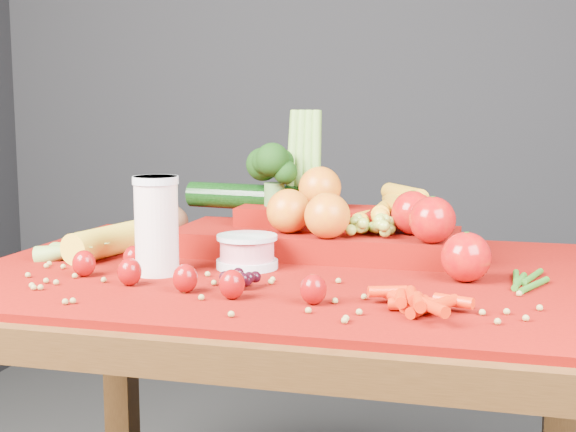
% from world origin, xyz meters
% --- Properties ---
extents(table, '(1.10, 0.80, 0.75)m').
position_xyz_m(table, '(0.00, 0.00, 0.66)').
color(table, '#341D0B').
rests_on(table, ground).
extents(red_cloth, '(1.05, 0.75, 0.01)m').
position_xyz_m(red_cloth, '(0.00, 0.00, 0.76)').
color(red_cloth, '#6E0903').
rests_on(red_cloth, table).
extents(milk_glass, '(0.08, 0.08, 0.16)m').
position_xyz_m(milk_glass, '(-0.19, -0.09, 0.85)').
color(milk_glass, beige).
rests_on(milk_glass, red_cloth).
extents(yogurt_bowl, '(0.11, 0.11, 0.06)m').
position_xyz_m(yogurt_bowl, '(-0.06, -0.01, 0.79)').
color(yogurt_bowl, silver).
rests_on(yogurt_bowl, red_cloth).
extents(strawberry_scatter, '(0.44, 0.18, 0.05)m').
position_xyz_m(strawberry_scatter, '(-0.13, -0.17, 0.79)').
color(strawberry_scatter, '#801100').
rests_on(strawberry_scatter, red_cloth).
extents(dark_grape_cluster, '(0.06, 0.05, 0.03)m').
position_xyz_m(dark_grape_cluster, '(-0.03, -0.15, 0.78)').
color(dark_grape_cluster, black).
rests_on(dark_grape_cluster, red_cloth).
extents(soybean_scatter, '(0.84, 0.24, 0.01)m').
position_xyz_m(soybean_scatter, '(0.00, -0.20, 0.77)').
color(soybean_scatter, olive).
rests_on(soybean_scatter, red_cloth).
extents(corn_ear, '(0.21, 0.25, 0.06)m').
position_xyz_m(corn_ear, '(-0.37, -0.01, 0.78)').
color(corn_ear, yellow).
rests_on(corn_ear, red_cloth).
extents(potato, '(0.11, 0.08, 0.07)m').
position_xyz_m(potato, '(-0.32, 0.24, 0.80)').
color(potato, '#53331B').
rests_on(potato, red_cloth).
extents(baby_carrot_pile, '(0.18, 0.18, 0.03)m').
position_xyz_m(baby_carrot_pile, '(0.24, -0.23, 0.78)').
color(baby_carrot_pile, red).
rests_on(baby_carrot_pile, red_cloth).
extents(green_bean_pile, '(0.14, 0.12, 0.01)m').
position_xyz_m(green_bean_pile, '(0.38, -0.01, 0.77)').
color(green_bean_pile, '#256316').
rests_on(green_bean_pile, red_cloth).
extents(produce_mound, '(0.61, 0.37, 0.27)m').
position_xyz_m(produce_mound, '(0.04, 0.15, 0.82)').
color(produce_mound, '#6E0903').
rests_on(produce_mound, red_cloth).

